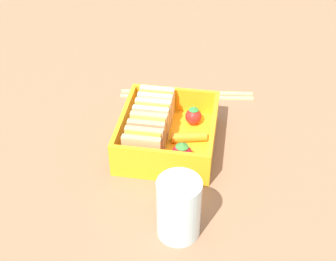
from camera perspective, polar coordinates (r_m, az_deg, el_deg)
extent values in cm
cube|color=#8C6146|center=(68.50, 0.00, -2.42)|extent=(120.00, 120.00, 2.00)
cube|color=#FBA61B|center=(67.46, 0.00, -1.40)|extent=(15.02, 13.25, 1.20)
cube|color=#FBA61B|center=(66.93, -5.36, 0.84)|extent=(15.02, 0.60, 3.91)
cube|color=#FBA61B|center=(65.36, 5.48, -0.23)|extent=(15.02, 0.60, 3.91)
cube|color=#FBA61B|center=(60.42, -1.08, -3.87)|extent=(0.60, 12.05, 3.91)
cube|color=#FBA61B|center=(71.59, 0.91, 3.84)|extent=(0.60, 12.05, 3.91)
cube|color=tan|center=(61.56, -3.24, -2.54)|extent=(0.92, 5.15, 4.62)
cube|color=orange|center=(62.24, -3.07, -1.99)|extent=(0.92, 4.74, 4.25)
cube|color=tan|center=(62.92, -2.90, -1.45)|extent=(0.92, 5.15, 4.62)
cube|color=tan|center=(64.03, -2.64, -0.62)|extent=(0.92, 5.15, 4.62)
cube|color=yellow|center=(64.73, -2.48, -0.11)|extent=(0.92, 4.74, 4.25)
cube|color=tan|center=(65.43, -2.33, 0.38)|extent=(0.92, 5.15, 4.62)
cube|color=#E0B889|center=(66.57, -2.09, 1.15)|extent=(0.92, 5.15, 4.62)
cube|color=yellow|center=(67.28, -1.95, 1.62)|extent=(0.92, 4.74, 4.25)
cube|color=#E0B889|center=(68.01, -1.80, 2.08)|extent=(0.92, 5.15, 4.62)
cube|color=beige|center=(69.17, -1.58, 2.79)|extent=(0.92, 5.15, 4.62)
cube|color=yellow|center=(69.91, -1.45, 3.23)|extent=(0.92, 4.74, 4.25)
cube|color=beige|center=(70.64, -1.32, 3.65)|extent=(0.92, 5.15, 4.62)
sphere|color=red|center=(62.24, 1.70, -2.98)|extent=(2.92, 2.92, 2.92)
cone|color=#367F32|center=(61.09, 1.73, -1.74)|extent=(1.75, 1.75, 0.60)
cylinder|color=orange|center=(66.57, 2.60, -0.63)|extent=(2.54, 5.25, 1.39)
sphere|color=red|center=(69.32, 3.12, 1.73)|extent=(2.47, 2.47, 2.47)
cone|color=#2C8C38|center=(68.41, 3.16, 2.76)|extent=(1.48, 1.48, 0.60)
cylinder|color=tan|center=(77.42, 2.30, 4.27)|extent=(3.32, 21.86, 0.70)
cylinder|color=tan|center=(78.56, 2.31, 4.83)|extent=(3.32, 21.86, 0.70)
cylinder|color=silver|center=(53.76, 1.33, -9.43)|extent=(5.09, 5.09, 7.95)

